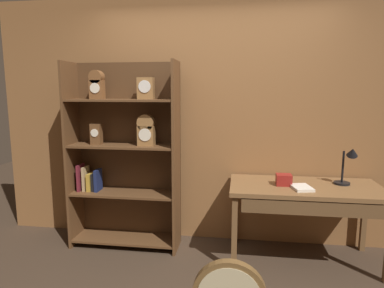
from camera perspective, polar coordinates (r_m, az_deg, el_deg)
back_wood_panel at (r=3.59m, az=3.90°, el=3.79°), size 4.80×0.05×2.60m
bookshelf at (r=3.53m, az=-11.58°, el=-1.83°), size 1.13×0.35×1.92m
workbench at (r=3.33m, az=18.78°, el=-8.16°), size 1.40×0.69×0.75m
desk_lamp at (r=3.44m, az=25.05°, el=-3.10°), size 0.19×0.19×0.38m
toolbox_small at (r=3.27m, az=15.38°, el=-5.89°), size 0.14×0.12×0.10m
open_repair_manual at (r=3.20m, az=18.17°, el=-7.08°), size 0.20×0.25×0.02m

